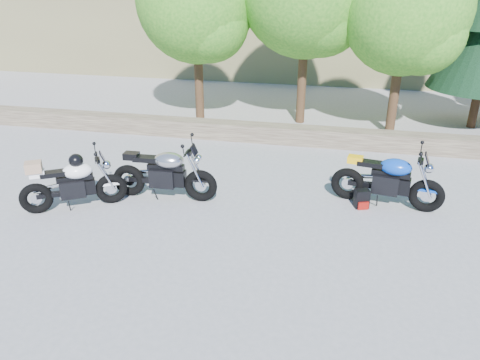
% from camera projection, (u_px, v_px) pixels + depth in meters
% --- Properties ---
extents(ground, '(90.00, 90.00, 0.00)m').
position_uv_depth(ground, '(219.00, 237.00, 8.83)').
color(ground, gray).
rests_on(ground, ground).
extents(stone_wall, '(22.00, 0.55, 0.50)m').
position_uv_depth(stone_wall, '(266.00, 133.00, 13.62)').
color(stone_wall, '#4C3E33').
rests_on(stone_wall, ground).
extents(tree_decid_left, '(3.67, 3.67, 5.62)m').
position_uv_depth(tree_decid_left, '(199.00, 4.00, 14.15)').
color(tree_decid_left, '#382314').
rests_on(tree_decid_left, ground).
extents(tree_decid_right, '(3.54, 3.54, 5.41)m').
position_uv_depth(tree_decid_right, '(410.00, 13.00, 12.85)').
color(tree_decid_right, '#382314').
rests_on(tree_decid_right, ground).
extents(silver_bike, '(2.36, 0.75, 1.18)m').
position_uv_depth(silver_bike, '(165.00, 174.00, 10.08)').
color(silver_bike, black).
rests_on(silver_bike, ground).
extents(white_bike, '(1.95, 1.24, 1.20)m').
position_uv_depth(white_bike, '(72.00, 182.00, 9.65)').
color(white_bike, black).
rests_on(white_bike, ground).
extents(blue_bike, '(2.33, 0.75, 1.17)m').
position_uv_depth(blue_bike, '(388.00, 181.00, 9.78)').
color(blue_bike, black).
rests_on(blue_bike, ground).
extents(backpack, '(0.35, 0.33, 0.40)m').
position_uv_depth(backpack, '(362.00, 199.00, 9.84)').
color(backpack, black).
rests_on(backpack, ground).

